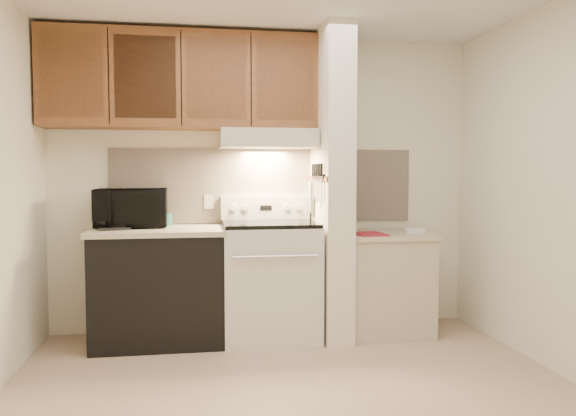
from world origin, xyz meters
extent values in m
plane|color=#C8AA8E|center=(0.00, 0.00, 0.00)|extent=(3.60, 3.60, 0.00)
cube|color=white|center=(0.00, 1.50, 1.25)|extent=(3.60, 2.50, 0.02)
cube|color=white|center=(1.80, 0.00, 1.25)|extent=(0.02, 3.00, 2.50)
cube|color=beige|center=(0.00, 1.49, 1.24)|extent=(2.60, 0.02, 0.63)
cube|color=silver|center=(0.00, 1.16, 0.46)|extent=(0.76, 0.65, 0.92)
cube|color=black|center=(0.00, 0.84, 0.50)|extent=(0.50, 0.01, 0.30)
cylinder|color=silver|center=(0.00, 0.80, 0.72)|extent=(0.65, 0.02, 0.02)
cube|color=black|center=(0.00, 1.16, 0.94)|extent=(0.74, 0.64, 0.03)
cube|color=silver|center=(0.00, 1.44, 1.05)|extent=(0.76, 0.08, 0.20)
cube|color=black|center=(0.00, 1.40, 1.05)|extent=(0.10, 0.01, 0.04)
cylinder|color=silver|center=(-0.28, 1.40, 1.05)|extent=(0.05, 0.02, 0.05)
cylinder|color=silver|center=(-0.18, 1.40, 1.05)|extent=(0.05, 0.02, 0.05)
cylinder|color=silver|center=(0.18, 1.40, 1.05)|extent=(0.05, 0.02, 0.05)
cylinder|color=silver|center=(0.28, 1.40, 1.05)|extent=(0.05, 0.02, 0.05)
cube|color=black|center=(-0.88, 1.17, 0.43)|extent=(1.00, 0.63, 0.87)
cube|color=beige|center=(-0.88, 1.17, 0.89)|extent=(1.04, 0.67, 0.04)
cube|color=black|center=(-1.20, 1.08, 0.92)|extent=(0.25, 0.14, 0.02)
cylinder|color=#26716E|center=(-0.83, 1.39, 0.96)|extent=(0.09, 0.09, 0.10)
cube|color=beige|center=(-0.48, 1.48, 1.10)|extent=(0.08, 0.01, 0.12)
imported|color=black|center=(-1.10, 1.31, 1.06)|extent=(0.57, 0.39, 0.31)
cube|color=white|center=(0.51, 1.15, 1.25)|extent=(0.22, 0.70, 2.50)
cube|color=brown|center=(0.39, 1.15, 1.30)|extent=(0.01, 0.70, 0.04)
cube|color=black|center=(0.39, 1.10, 1.32)|extent=(0.02, 0.42, 0.04)
cube|color=silver|center=(0.38, 0.95, 1.22)|extent=(0.01, 0.03, 0.16)
cylinder|color=black|center=(0.38, 0.93, 1.37)|extent=(0.02, 0.02, 0.10)
cube|color=silver|center=(0.38, 1.03, 1.21)|extent=(0.01, 0.04, 0.18)
cylinder|color=black|center=(0.38, 1.01, 1.37)|extent=(0.02, 0.02, 0.10)
cube|color=silver|center=(0.38, 1.09, 1.20)|extent=(0.01, 0.04, 0.20)
cylinder|color=black|center=(0.38, 1.10, 1.37)|extent=(0.02, 0.02, 0.10)
cube|color=silver|center=(0.38, 1.18, 1.22)|extent=(0.01, 0.04, 0.16)
cylinder|color=black|center=(0.38, 1.18, 1.37)|extent=(0.02, 0.02, 0.10)
cube|color=silver|center=(0.38, 1.27, 1.21)|extent=(0.01, 0.04, 0.18)
cylinder|color=black|center=(0.38, 1.26, 1.37)|extent=(0.02, 0.02, 0.10)
cube|color=slate|center=(0.38, 1.32, 1.14)|extent=(0.03, 0.11, 0.26)
cube|color=beige|center=(0.97, 1.15, 0.40)|extent=(0.70, 0.60, 0.81)
cube|color=beige|center=(0.97, 1.15, 0.83)|extent=(0.74, 0.64, 0.04)
cube|color=#A21F30|center=(0.79, 1.00, 0.86)|extent=(0.26, 0.34, 0.01)
cube|color=white|center=(1.19, 1.05, 0.87)|extent=(0.16, 0.11, 0.04)
cube|color=beige|center=(0.00, 1.28, 1.62)|extent=(0.78, 0.44, 0.15)
cube|color=beige|center=(0.00, 1.07, 1.58)|extent=(0.78, 0.04, 0.06)
cube|color=brown|center=(-0.69, 1.32, 2.08)|extent=(2.18, 0.33, 0.77)
cube|color=brown|center=(-1.51, 1.17, 2.08)|extent=(0.46, 0.01, 0.63)
cube|color=black|center=(-1.23, 1.16, 2.08)|extent=(0.01, 0.01, 0.73)
cube|color=brown|center=(-0.96, 1.17, 2.08)|extent=(0.46, 0.01, 0.63)
cube|color=black|center=(-0.69, 1.16, 2.08)|extent=(0.01, 0.01, 0.73)
cube|color=brown|center=(-0.42, 1.17, 2.08)|extent=(0.46, 0.01, 0.63)
cube|color=black|center=(-0.14, 1.16, 2.08)|extent=(0.01, 0.01, 0.73)
cube|color=brown|center=(0.13, 1.17, 2.08)|extent=(0.46, 0.01, 0.63)
camera|label=1|loc=(-0.57, -3.33, 1.35)|focal=35.00mm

